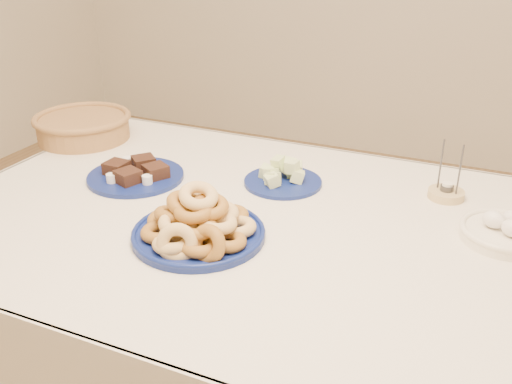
# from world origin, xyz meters

# --- Properties ---
(dining_table) EXTENTS (1.71, 1.11, 0.75)m
(dining_table) POSITION_xyz_m (0.00, 0.00, 0.64)
(dining_table) COLOR brown
(dining_table) RESTS_ON ground
(donut_platter) EXTENTS (0.38, 0.38, 0.15)m
(donut_platter) POSITION_xyz_m (-0.10, -0.15, 0.79)
(donut_platter) COLOR navy
(donut_platter) RESTS_ON dining_table
(melon_plate) EXTENTS (0.23, 0.23, 0.08)m
(melon_plate) POSITION_xyz_m (-0.04, 0.23, 0.77)
(melon_plate) COLOR navy
(melon_plate) RESTS_ON dining_table
(brownie_plate) EXTENTS (0.37, 0.37, 0.05)m
(brownie_plate) POSITION_xyz_m (-0.44, 0.08, 0.77)
(brownie_plate) COLOR navy
(brownie_plate) RESTS_ON dining_table
(wicker_basket) EXTENTS (0.42, 0.42, 0.09)m
(wicker_basket) POSITION_xyz_m (-0.81, 0.30, 0.80)
(wicker_basket) COLOR brown
(wicker_basket) RESTS_ON dining_table
(candle_holder) EXTENTS (0.13, 0.13, 0.16)m
(candle_holder) POSITION_xyz_m (0.40, 0.32, 0.77)
(candle_holder) COLOR tan
(candle_holder) RESTS_ON dining_table
(egg_bowl) EXTENTS (0.27, 0.27, 0.07)m
(egg_bowl) POSITION_xyz_m (0.56, 0.14, 0.77)
(egg_bowl) COLOR white
(egg_bowl) RESTS_ON dining_table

